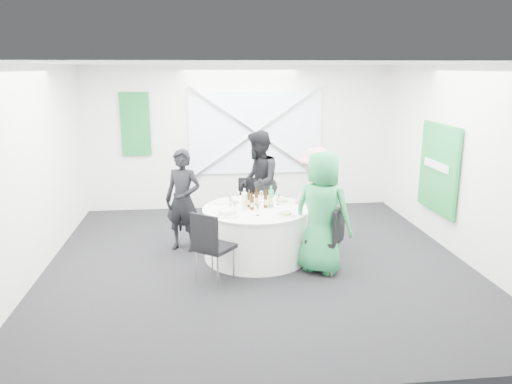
{
  "coord_description": "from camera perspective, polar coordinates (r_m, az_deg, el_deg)",
  "views": [
    {
      "loc": [
        -0.78,
        -6.74,
        2.75
      ],
      "look_at": [
        0.0,
        0.2,
        1.0
      ],
      "focal_mm": 35.0,
      "sensor_mm": 36.0,
      "label": 1
    }
  ],
  "objects": [
    {
      "name": "person_woman_pink",
      "position": [
        7.74,
        6.83,
        -0.71
      ],
      "size": [
        1.12,
        0.79,
        1.58
      ],
      "primitive_type": "imported",
      "rotation": [
        0.0,
        0.0,
        -2.8
      ],
      "color": "#CD858F",
      "rests_on": "floor"
    },
    {
      "name": "green_sign",
      "position": [
        8.37,
        20.12,
        2.53
      ],
      "size": [
        0.05,
        1.2,
        1.4
      ],
      "primitive_type": "cube",
      "color": "#188834",
      "rests_on": "wall_right"
    },
    {
      "name": "knife_b",
      "position": [
        7.17,
        4.51,
        -2.07
      ],
      "size": [
        0.1,
        0.13,
        0.01
      ],
      "primitive_type": "cube",
      "rotation": [
        0.0,
        0.0,
        -0.62
      ],
      "color": "silver",
      "rests_on": "banquet_table"
    },
    {
      "name": "plate_back_left",
      "position": [
        7.56,
        -3.76,
        -1.18
      ],
      "size": [
        0.28,
        0.28,
        0.01
      ],
      "color": "white",
      "rests_on": "banquet_table"
    },
    {
      "name": "fork_c",
      "position": [
        7.42,
        4.3,
        -1.5
      ],
      "size": [
        0.08,
        0.14,
        0.01
      ],
      "primitive_type": "cube",
      "rotation": [
        0.0,
        0.0,
        0.45
      ],
      "color": "silver",
      "rests_on": "banquet_table"
    },
    {
      "name": "wine_glass_f",
      "position": [
        7.43,
        2.54,
        -0.49
      ],
      "size": [
        0.07,
        0.07,
        0.17
      ],
      "color": "white",
      "rests_on": "banquet_table"
    },
    {
      "name": "window_brace_a",
      "position": [
        9.8,
        -0.03,
        6.74
      ],
      "size": [
        2.63,
        0.05,
        1.84
      ],
      "primitive_type": "cube",
      "rotation": [
        0.0,
        0.97,
        0.0
      ],
      "color": "silver",
      "rests_on": "window_panel"
    },
    {
      "name": "wine_glass_e",
      "position": [
        7.52,
        -2.09,
        -0.31
      ],
      "size": [
        0.07,
        0.07,
        0.17
      ],
      "color": "white",
      "rests_on": "banquet_table"
    },
    {
      "name": "wine_glass_b",
      "position": [
        7.01,
        -2.41,
        -1.39
      ],
      "size": [
        0.07,
        0.07,
        0.17
      ],
      "color": "white",
      "rests_on": "banquet_table"
    },
    {
      "name": "wall_left",
      "position": [
        7.23,
        -24.19,
        2.05
      ],
      "size": [
        0.0,
        6.0,
        6.0
      ],
      "primitive_type": "plane",
      "rotation": [
        1.57,
        0.0,
        1.57
      ],
      "color": "white",
      "rests_on": "floor"
    },
    {
      "name": "chair_front_right",
      "position": [
        6.9,
        8.5,
        -4.83
      ],
      "size": [
        0.58,
        0.58,
        0.91
      ],
      "rotation": [
        0.0,
        0.0,
        4.12
      ],
      "color": "black",
      "rests_on": "floor"
    },
    {
      "name": "beer_bottle_d",
      "position": [
        7.16,
        -0.46,
        -1.3
      ],
      "size": [
        0.06,
        0.06,
        0.25
      ],
      "color": "#3D240B",
      "rests_on": "banquet_table"
    },
    {
      "name": "plate_back",
      "position": [
        7.78,
        -0.36,
        -0.7
      ],
      "size": [
        0.26,
        0.26,
        0.01
      ],
      "color": "white",
      "rests_on": "banquet_table"
    },
    {
      "name": "plate_front_right",
      "position": [
        6.94,
        3.37,
        -2.5
      ],
      "size": [
        0.27,
        0.27,
        0.04
      ],
      "color": "white",
      "rests_on": "banquet_table"
    },
    {
      "name": "clear_water_bottle",
      "position": [
        7.19,
        -1.33,
        -1.02
      ],
      "size": [
        0.08,
        0.08,
        0.3
      ],
      "color": "white",
      "rests_on": "banquet_table"
    },
    {
      "name": "green_water_bottle",
      "position": [
        7.28,
        1.72,
        -0.78
      ],
      "size": [
        0.08,
        0.08,
        0.32
      ],
      "color": "#44B157",
      "rests_on": "banquet_table"
    },
    {
      "name": "green_banner",
      "position": [
        9.82,
        -13.62,
        7.54
      ],
      "size": [
        0.55,
        0.04,
        1.2
      ],
      "primitive_type": "cube",
      "color": "#14662A",
      "rests_on": "wall_back"
    },
    {
      "name": "wine_glass_c",
      "position": [
        6.87,
        0.19,
        -1.69
      ],
      "size": [
        0.07,
        0.07,
        0.17
      ],
      "color": "white",
      "rests_on": "banquet_table"
    },
    {
      "name": "chair_front_left",
      "position": [
        6.46,
        -5.25,
        -5.74
      ],
      "size": [
        0.62,
        0.62,
        0.97
      ],
      "rotation": [
        0.0,
        0.0,
        2.47
      ],
      "color": "black",
      "rests_on": "floor"
    },
    {
      "name": "wall_back",
      "position": [
        9.86,
        -1.82,
        6.2
      ],
      "size": [
        6.0,
        0.0,
        6.0
      ],
      "primitive_type": "plane",
      "rotation": [
        1.57,
        0.0,
        0.0
      ],
      "color": "white",
      "rests_on": "floor"
    },
    {
      "name": "person_man_back_left",
      "position": [
        7.66,
        -8.33,
        -0.95
      ],
      "size": [
        0.67,
        0.57,
        1.57
      ],
      "primitive_type": "imported",
      "rotation": [
        0.0,
        0.0,
        -0.41
      ],
      "color": "black",
      "rests_on": "floor"
    },
    {
      "name": "banquet_table",
      "position": [
        7.38,
        0.0,
        -4.67
      ],
      "size": [
        1.56,
        1.56,
        0.76
      ],
      "color": "white",
      "rests_on": "floor"
    },
    {
      "name": "chair_back",
      "position": [
        8.47,
        -0.64,
        -1.05
      ],
      "size": [
        0.43,
        0.44,
        0.92
      ],
      "rotation": [
        0.0,
        0.0,
        -0.03
      ],
      "color": "black",
      "rests_on": "floor"
    },
    {
      "name": "chair_back_left",
      "position": [
        7.84,
        -7.73,
        -2.57
      ],
      "size": [
        0.56,
        0.55,
        0.89
      ],
      "rotation": [
        0.0,
        0.0,
        1.05
      ],
      "color": "black",
      "rests_on": "floor"
    },
    {
      "name": "person_man_back",
      "position": [
        8.34,
        0.23,
        1.07
      ],
      "size": [
        0.58,
        0.91,
        1.75
      ],
      "primitive_type": "imported",
      "rotation": [
        0.0,
        0.0,
        -1.71
      ],
      "color": "black",
      "rests_on": "floor"
    },
    {
      "name": "wine_glass_d",
      "position": [
        7.38,
        -2.94,
        -0.58
      ],
      "size": [
        0.07,
        0.07,
        0.17
      ],
      "color": "white",
      "rests_on": "banquet_table"
    },
    {
      "name": "wine_glass_g",
      "position": [
        7.55,
        0.63,
        -0.24
      ],
      "size": [
        0.07,
        0.07,
        0.17
      ],
      "color": "white",
      "rests_on": "banquet_table"
    },
    {
      "name": "beer_bottle_a",
      "position": [
        7.29,
        -0.78,
        -0.99
      ],
      "size": [
        0.06,
        0.06,
        0.26
      ],
      "color": "#3D240B",
      "rests_on": "banquet_table"
    },
    {
      "name": "knife_c",
      "position": [
        7.69,
        2.79,
        -0.92
      ],
      "size": [
        0.08,
        0.14,
        0.01
      ],
      "primitive_type": "cube",
      "rotation": [
        0.0,
        0.0,
        0.45
      ],
      "color": "silver",
      "rests_on": "banquet_table"
    },
    {
      "name": "wine_glass_a",
      "position": [
        7.14,
        -2.88,
        -1.1
      ],
      "size": [
        0.07,
        0.07,
        0.17
      ],
      "color": "white",
      "rests_on": "banquet_table"
    },
    {
      "name": "fork_a",
      "position": [
        6.97,
        -3.95,
        -2.53
      ],
      "size": [
        0.12,
        0.12,
        0.01
      ],
      "primitive_type": "cube",
      "rotation": [
        0.0,
        0.0,
        -2.37
      ],
      "color": "silver",
      "rests_on": "banquet_table"
    },
    {
      "name": "floor",
      "position": [
        7.32,
        0.18,
        -7.99
      ],
      "size": [
        6.0,
        6.0,
        0.0
      ],
      "primitive_type": "plane",
      "color": "black",
      "rests_on": "ground"
    },
    {
      "name": "chair_back_right",
      "position": [
        7.93,
        7.54,
        -2.6
      ],
      "size": [
        0.5,
        0.5,
        0.84
      ],
      "rotation": [
        0.0,
        0.0,
        -1.2
      ],
      "color": "black",
      "rests_on": "floor"
    },
    {
      "name": "plate_back_right",
      "position": [
        7.6,
        2.95,
        -1.01
      ],
      "size": [
        0.28,
        0.28,
        0.04
      ],
      "color": "white",
      "rests_on": "banquet_table"
    },
    {
      "name": "person_woman_green",
      "position": [
        6.8,
        7.56,
        -2.33
      ],
      "size": [
        0.98,
        0.92,
        1.69
      ],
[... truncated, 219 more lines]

